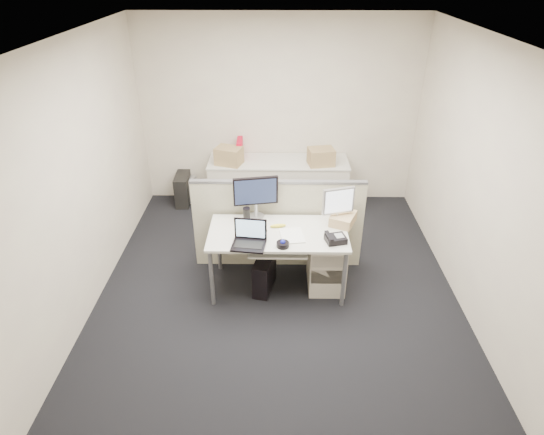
{
  "coord_description": "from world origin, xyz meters",
  "views": [
    {
      "loc": [
        -0.0,
        -4.16,
        3.32
      ],
      "look_at": [
        -0.07,
        0.15,
        0.82
      ],
      "focal_mm": 30.0,
      "sensor_mm": 36.0,
      "label": 1
    }
  ],
  "objects_px": {
    "laptop": "(248,236)",
    "desk_phone": "(336,239)",
    "monitor_main": "(256,198)",
    "desk": "(278,237)"
  },
  "relations": [
    {
      "from": "laptop",
      "to": "desk_phone",
      "type": "bearing_deg",
      "value": 13.22
    },
    {
      "from": "desk",
      "to": "laptop",
      "type": "distance_m",
      "value": 0.45
    },
    {
      "from": "laptop",
      "to": "desk_phone",
      "type": "height_order",
      "value": "laptop"
    },
    {
      "from": "monitor_main",
      "to": "desk_phone",
      "type": "relative_size",
      "value": 2.44
    },
    {
      "from": "desk_phone",
      "to": "desk",
      "type": "bearing_deg",
      "value": 149.08
    },
    {
      "from": "desk",
      "to": "laptop",
      "type": "height_order",
      "value": "laptop"
    },
    {
      "from": "laptop",
      "to": "desk_phone",
      "type": "distance_m",
      "value": 0.91
    },
    {
      "from": "monitor_main",
      "to": "laptop",
      "type": "height_order",
      "value": "monitor_main"
    },
    {
      "from": "monitor_main",
      "to": "laptop",
      "type": "bearing_deg",
      "value": -105.07
    },
    {
      "from": "desk",
      "to": "desk_phone",
      "type": "bearing_deg",
      "value": -16.7
    }
  ]
}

